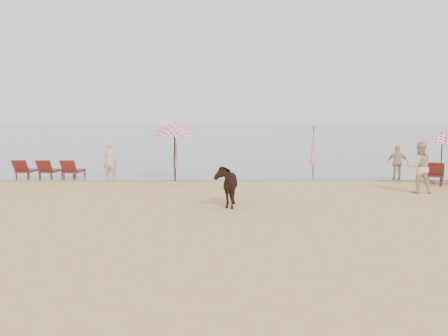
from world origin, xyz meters
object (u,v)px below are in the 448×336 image
Objects in this scene: umbrella_closed_right at (314,146)px; umbrella_closed_left at (175,149)px; beachgoer_left at (110,161)px; beachgoer_right_a at (419,167)px; cow at (226,185)px; lounger_cluster_left at (49,170)px; umbrella_open_left_b at (174,128)px; beachgoer_right_b at (397,163)px; umbrella_open_right at (442,138)px.

umbrella_closed_left is at bearing -171.98° from umbrella_closed_right.
beachgoer_right_a reaches higher than beachgoer_left.
beachgoer_right_a reaches higher than cow.
beachgoer_left reaches higher than lounger_cluster_left.
beachgoer_left is (2.92, -0.64, 0.46)m from lounger_cluster_left.
cow is (7.98, -6.85, 0.25)m from lounger_cluster_left.
umbrella_open_left_b is 1.41× the size of beachgoer_right_a.
beachgoer_right_a reaches higher than beachgoer_right_b.
umbrella_open_right is at bearing 178.93° from beachgoer_left.
umbrella_open_right is 2.74m from beachgoer_right_b.
cow is at bearing 45.84° from beachgoer_right_b.
umbrella_open_right is at bearing -131.88° from beachgoer_right_a.
umbrella_open_left_b is at bearing -5.05° from lounger_cluster_left.
umbrella_closed_left is 9.91m from beachgoer_right_b.
lounger_cluster_left is at bearing -4.80° from beachgoer_left.
umbrella_open_left_b is at bearing 8.31° from beachgoer_right_b.
umbrella_open_left_b is at bearing -87.57° from umbrella_closed_left.
cow reaches higher than lounger_cluster_left.
lounger_cluster_left is at bearing 147.21° from umbrella_open_left_b.
umbrella_open_right is 11.11m from umbrella_closed_left.
umbrella_open_right reaches higher than beachgoer_right_b.
beachgoer_right_a is at bearing -123.98° from umbrella_open_right.
umbrella_closed_right is 1.50× the size of cow.
umbrella_open_right is at bearing 118.67° from beachgoer_right_b.
beachgoer_right_a reaches higher than lounger_cluster_left.
umbrella_closed_right reaches higher than umbrella_closed_left.
beachgoer_left is at bearing 151.43° from umbrella_open_left_b.
umbrella_closed_left reaches higher than cow.
umbrella_open_left_b is 6.61m from cow.
umbrella_open_left_b is 1.22× the size of umbrella_open_right.
umbrella_closed_left is 0.95× the size of umbrella_closed_right.
beachgoer_left is at bearing -177.94° from umbrella_open_right.
umbrella_closed_right is 9.26m from beachgoer_left.
lounger_cluster_left is 10.52m from cow.
umbrella_closed_left is at bearing -0.44° from lounger_cluster_left.
beachgoer_right_a is (9.37, -3.34, -1.39)m from umbrella_open_left_b.
umbrella_closed_left is at bearing 178.48° from umbrella_open_right.
umbrella_closed_left is 1.43× the size of cow.
umbrella_open_left_b reaches higher than umbrella_open_right.
umbrella_closed_left reaches higher than beachgoer_left.
beachgoer_right_b is (-0.95, 2.27, -1.21)m from umbrella_open_right.
umbrella_open_left_b is at bearing 110.33° from cow.
umbrella_open_left_b reaches higher than beachgoer_right_a.
beachgoer_right_b is at bearing 40.05° from cow.
umbrella_closed_right is at bearing 5.70° from lounger_cluster_left.
umbrella_closed_right reaches higher than beachgoer_right_a.
lounger_cluster_left is 1.07× the size of umbrella_open_left_b.
umbrella_closed_left reaches higher than umbrella_open_right.
umbrella_closed_left is (-0.02, 0.47, -0.94)m from umbrella_open_left_b.
umbrella_open_right is 9.65m from cow.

